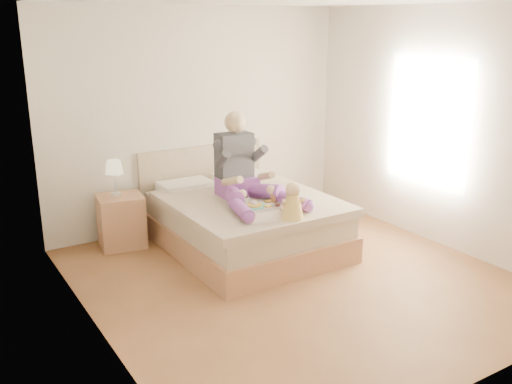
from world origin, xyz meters
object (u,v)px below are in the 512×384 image
bed (242,219)px  tray (261,204)px  adult (243,173)px  nightstand (121,221)px  baby (292,203)px

bed → tray: size_ratio=4.93×
adult → tray: bearing=-86.5°
nightstand → adult: bearing=-27.4°
adult → baby: size_ratio=3.14×
nightstand → baby: size_ratio=1.60×
nightstand → adult: size_ratio=0.51×
nightstand → tray: bearing=-37.9°
tray → nightstand: bearing=139.1°
nightstand → tray: 1.69m
nightstand → tray: tray is taller
bed → adult: bearing=-111.8°
nightstand → adult: adult is taller
adult → tray: 0.46m
bed → adult: 0.59m
adult → tray: adult is taller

